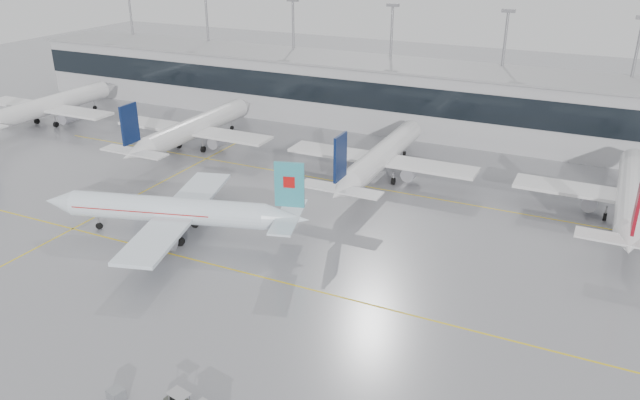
% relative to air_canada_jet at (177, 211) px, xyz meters
% --- Properties ---
extents(ground, '(320.00, 320.00, 0.00)m').
position_rel_air_canada_jet_xyz_m(ground, '(16.26, -4.43, -3.40)').
color(ground, gray).
rests_on(ground, ground).
extents(taxi_line_main, '(120.00, 0.25, 0.01)m').
position_rel_air_canada_jet_xyz_m(taxi_line_main, '(16.26, -4.43, -3.40)').
color(taxi_line_main, yellow).
rests_on(taxi_line_main, ground).
extents(taxi_line_north, '(120.00, 0.25, 0.01)m').
position_rel_air_canada_jet_xyz_m(taxi_line_north, '(16.26, 25.57, -3.40)').
color(taxi_line_north, yellow).
rests_on(taxi_line_north, ground).
extents(taxi_line_cross, '(0.25, 60.00, 0.01)m').
position_rel_air_canada_jet_xyz_m(taxi_line_cross, '(-13.74, 10.57, -3.40)').
color(taxi_line_cross, yellow).
rests_on(taxi_line_cross, ground).
extents(terminal, '(180.00, 15.00, 12.00)m').
position_rel_air_canada_jet_xyz_m(terminal, '(16.26, 57.57, 2.60)').
color(terminal, '#A5A5A9').
rests_on(terminal, ground).
extents(terminal_glass, '(180.00, 0.20, 5.00)m').
position_rel_air_canada_jet_xyz_m(terminal_glass, '(16.26, 50.02, 4.10)').
color(terminal_glass, black).
rests_on(terminal_glass, ground).
extents(terminal_roof, '(182.00, 16.00, 0.40)m').
position_rel_air_canada_jet_xyz_m(terminal_roof, '(16.26, 57.57, 8.80)').
color(terminal_roof, gray).
rests_on(terminal_roof, ground).
extents(light_masts, '(156.40, 1.00, 22.60)m').
position_rel_air_canada_jet_xyz_m(light_masts, '(16.26, 63.57, 9.94)').
color(light_masts, gray).
rests_on(light_masts, ground).
extents(air_canada_jet, '(34.41, 27.66, 10.80)m').
position_rel_air_canada_jet_xyz_m(air_canada_jet, '(0.00, 0.00, 0.00)').
color(air_canada_jet, white).
rests_on(air_canada_jet, ground).
extents(parked_jet_a, '(29.64, 36.96, 11.72)m').
position_rel_air_canada_jet_xyz_m(parked_jet_a, '(-53.74, 29.25, 0.31)').
color(parked_jet_a, silver).
rests_on(parked_jet_a, ground).
extents(parked_jet_b, '(29.64, 36.96, 11.72)m').
position_rel_air_canada_jet_xyz_m(parked_jet_b, '(-18.74, 29.25, 0.31)').
color(parked_jet_b, silver).
rests_on(parked_jet_b, ground).
extents(parked_jet_c, '(29.64, 36.96, 11.72)m').
position_rel_air_canada_jet_xyz_m(parked_jet_c, '(16.26, 29.25, 0.31)').
color(parked_jet_c, silver).
rests_on(parked_jet_c, ground).
extents(parked_jet_d, '(29.64, 36.96, 11.72)m').
position_rel_air_canada_jet_xyz_m(parked_jet_d, '(51.26, 29.25, 0.31)').
color(parked_jet_d, silver).
rests_on(parked_jet_d, ground).
extents(gse_unit, '(1.48, 1.41, 1.24)m').
position_rel_air_canada_jet_xyz_m(gse_unit, '(14.17, -26.98, -2.78)').
color(gse_unit, slate).
rests_on(gse_unit, ground).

